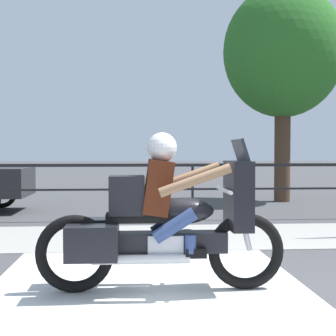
% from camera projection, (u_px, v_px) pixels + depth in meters
% --- Properties ---
extents(ground_plane, '(120.00, 120.00, 0.00)m').
position_uv_depth(ground_plane, '(261.00, 297.00, 4.78)').
color(ground_plane, '#424244').
extents(sidewalk_band, '(44.00, 2.40, 0.01)m').
position_uv_depth(sidewalk_band, '(207.00, 236.00, 8.17)').
color(sidewalk_band, '#99968E').
rests_on(sidewalk_band, ground).
extents(crosswalk_band, '(3.16, 6.00, 0.01)m').
position_uv_depth(crosswalk_band, '(150.00, 306.00, 4.51)').
color(crosswalk_band, silver).
rests_on(crosswalk_band, ground).
extents(fence_railing, '(36.00, 0.05, 1.11)m').
position_uv_depth(fence_railing, '(193.00, 176.00, 10.01)').
color(fence_railing, black).
rests_on(fence_railing, ground).
extents(motorcycle, '(2.42, 0.76, 1.54)m').
position_uv_depth(motorcycle, '(162.00, 220.00, 4.97)').
color(motorcycle, black).
rests_on(motorcycle, ground).
extents(tree_behind_sign, '(3.16, 3.16, 5.72)m').
position_uv_depth(tree_behind_sign, '(283.00, 53.00, 13.59)').
color(tree_behind_sign, '#473323').
rests_on(tree_behind_sign, ground).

